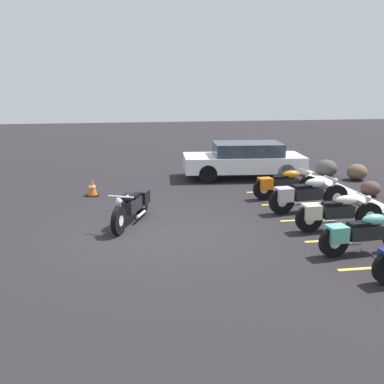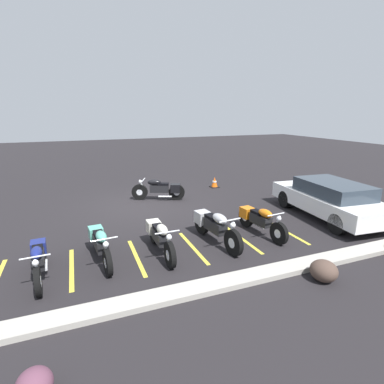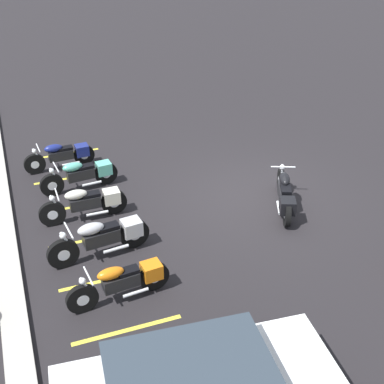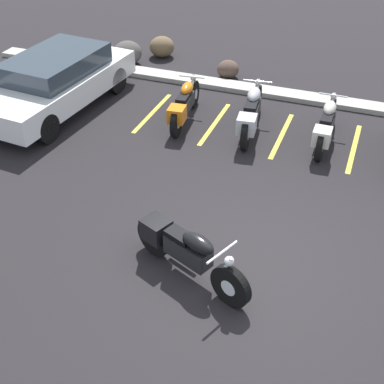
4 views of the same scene
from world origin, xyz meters
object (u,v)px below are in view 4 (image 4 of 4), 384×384
at_px(landscape_rock_1, 162,47).
at_px(parked_bike_1, 251,113).
at_px(landscape_rock_3, 128,53).
at_px(motorcycle_black_featured, 185,250).
at_px(parked_bike_2, 326,125).
at_px(car_white, 55,81).
at_px(landscape_rock_2, 228,69).
at_px(parked_bike_0, 184,104).

bearing_deg(landscape_rock_1, parked_bike_1, -44.15).
bearing_deg(landscape_rock_3, motorcycle_black_featured, -58.04).
bearing_deg(landscape_rock_1, motorcycle_black_featured, -64.59).
bearing_deg(parked_bike_2, landscape_rock_1, 56.06).
relative_size(parked_bike_2, landscape_rock_1, 3.05).
bearing_deg(parked_bike_2, landscape_rock_3, 65.82).
relative_size(car_white, landscape_rock_1, 6.29).
xyz_separation_m(parked_bike_1, landscape_rock_2, (-1.36, 2.70, -0.25)).
bearing_deg(parked_bike_1, motorcycle_black_featured, 176.49).
bearing_deg(parked_bike_0, parked_bike_2, -93.65).
bearing_deg(landscape_rock_3, parked_bike_1, -31.67).
bearing_deg(motorcycle_black_featured, parked_bike_0, 134.21).
distance_m(car_white, landscape_rock_1, 4.04).
height_order(parked_bike_2, landscape_rock_1, parked_bike_2).
bearing_deg(parked_bike_0, landscape_rock_3, 39.65).
bearing_deg(landscape_rock_2, motorcycle_black_featured, -77.55).
xyz_separation_m(motorcycle_black_featured, parked_bike_0, (-1.78, 4.54, -0.02)).
distance_m(car_white, landscape_rock_2, 4.52).
relative_size(motorcycle_black_featured, landscape_rock_3, 2.65).
bearing_deg(parked_bike_2, landscape_rock_2, 47.68).
bearing_deg(motorcycle_black_featured, car_white, 162.03).
bearing_deg(motorcycle_black_featured, parked_bike_1, 115.97).
height_order(parked_bike_1, landscape_rock_2, parked_bike_1).
relative_size(landscape_rock_1, landscape_rock_3, 0.90).
xyz_separation_m(parked_bike_0, landscape_rock_2, (0.17, 2.76, -0.21)).
xyz_separation_m(motorcycle_black_featured, parked_bike_1, (-0.25, 4.60, 0.02)).
bearing_deg(car_white, parked_bike_2, 99.32).
xyz_separation_m(parked_bike_0, parked_bike_1, (1.53, 0.06, 0.04)).
bearing_deg(landscape_rock_1, car_white, -104.70).
bearing_deg(motorcycle_black_featured, parked_bike_2, 96.79).
bearing_deg(landscape_rock_2, parked_bike_1, -63.32).
bearing_deg(landscape_rock_2, parked_bike_2, -41.78).
distance_m(parked_bike_1, landscape_rock_3, 5.00).
height_order(parked_bike_1, landscape_rock_1, parked_bike_1).
bearing_deg(car_white, parked_bike_1, 100.03).
distance_m(parked_bike_0, landscape_rock_3, 3.82).
xyz_separation_m(parked_bike_2, landscape_rock_2, (-2.95, 2.64, -0.22)).
bearing_deg(parked_bike_1, car_white, 88.41).
bearing_deg(parked_bike_1, landscape_rock_2, 20.01).
relative_size(motorcycle_black_featured, parked_bike_1, 0.90).
height_order(motorcycle_black_featured, parked_bike_1, parked_bike_1).
height_order(parked_bike_1, car_white, car_white).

